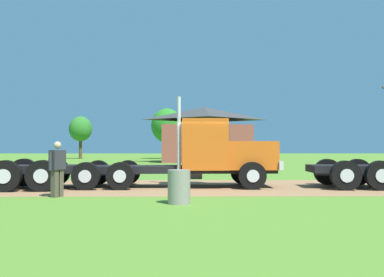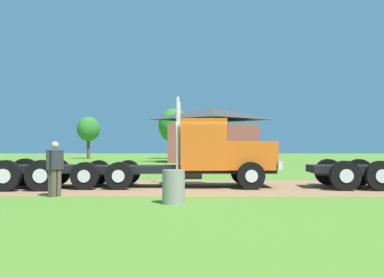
% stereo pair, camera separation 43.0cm
% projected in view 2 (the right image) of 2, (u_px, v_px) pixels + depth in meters
% --- Properties ---
extents(ground_plane, '(200.00, 200.00, 0.00)m').
position_uv_depth(ground_plane, '(196.00, 187.00, 16.24)').
color(ground_plane, '#568529').
extents(dirt_track, '(120.00, 6.67, 0.01)m').
position_uv_depth(dirt_track, '(196.00, 187.00, 16.24)').
color(dirt_track, '#9C7049').
rests_on(dirt_track, ground_plane).
extents(truck_foreground_white, '(8.33, 2.74, 3.46)m').
position_uv_depth(truck_foreground_white, '(202.00, 156.00, 16.22)').
color(truck_foreground_white, black).
rests_on(truck_foreground_white, ground_plane).
extents(visitor_standing_near, '(0.45, 0.62, 1.74)m').
position_uv_depth(visitor_standing_near, '(55.00, 166.00, 12.94)').
color(visitor_standing_near, '#2D2D33').
rests_on(visitor_standing_near, ground_plane).
extents(steel_barrel, '(0.62, 0.62, 0.93)m').
position_uv_depth(steel_barrel, '(174.00, 187.00, 11.27)').
color(steel_barrel, gray).
rests_on(steel_barrel, ground_plane).
extents(shed_building, '(10.27, 7.94, 6.09)m').
position_uv_depth(shed_building, '(211.00, 135.00, 45.54)').
color(shed_building, '#95473C').
rests_on(shed_building, ground_plane).
extents(tree_left, '(3.28, 3.28, 6.11)m').
position_uv_depth(tree_left, '(88.00, 129.00, 59.42)').
color(tree_left, '#513823').
rests_on(tree_left, ground_plane).
extents(tree_mid, '(4.47, 4.47, 7.23)m').
position_uv_depth(tree_mid, '(174.00, 126.00, 58.81)').
color(tree_mid, '#513823').
rests_on(tree_mid, ground_plane).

